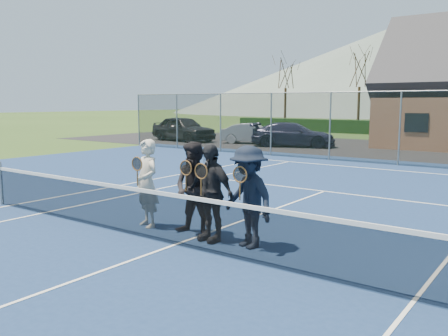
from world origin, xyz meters
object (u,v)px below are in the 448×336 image
Objects in this scene: car_c at (293,135)px; player_a at (147,183)px; car_a at (183,129)px; player_c at (210,193)px; player_d at (249,197)px; tennis_net at (174,217)px; player_b at (195,188)px; car_b at (252,134)px.

player_a reaches higher than car_c.
player_a reaches higher than car_a.
player_c and player_d have the same top height.
tennis_net is 0.88m from player_b.
player_c is (7.72, -17.74, 0.22)m from car_c.
player_c is at bearing -165.83° from car_b.
player_c is (10.76, -18.08, 0.29)m from car_b.
player_b is at bearing -129.73° from car_a.
tennis_net is 6.49× the size of player_b.
player_b is at bearing -166.78° from car_b.
player_c reaches higher than car_b.
player_b reaches higher than car_c.
car_b is 0.33× the size of tennis_net.
player_d is (1.28, -0.08, -0.00)m from player_b.
tennis_net is at bearing -130.71° from car_a.
player_b is (1.16, 0.13, -0.00)m from player_a.
car_b is 0.79× the size of car_c.
player_a is at bearing -132.21° from car_a.
car_a is 23.62m from player_d.
player_b is at bearing -177.25° from car_c.
car_c is 19.61m from player_d.
car_b is at bearing 116.77° from player_a.
player_b is at bearing 162.32° from player_c.
car_b is 21.41m from tennis_net.
player_a is (6.06, -17.72, 0.22)m from car_c.
car_b is 2.12× the size of player_b.
car_a reaches higher than car_b.
car_c is at bearing 112.33° from player_b.
player_a reaches higher than car_b.
car_c is 2.68× the size of player_d.
player_c is 1.00× the size of player_d.
player_d is at bearing -163.92° from car_b.
player_d reaches higher than car_a.
player_b reaches higher than tennis_net.
player_d is at bearing 1.11° from player_a.
tennis_net is (10.43, -18.70, -0.09)m from car_b.
player_b is 1.00× the size of player_c.
car_a is 2.70× the size of player_c.
car_a is 22.03m from player_a.
player_a is at bearing -173.65° from player_b.
tennis_net is at bearing -148.01° from player_d.
player_a is 1.00× the size of player_b.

